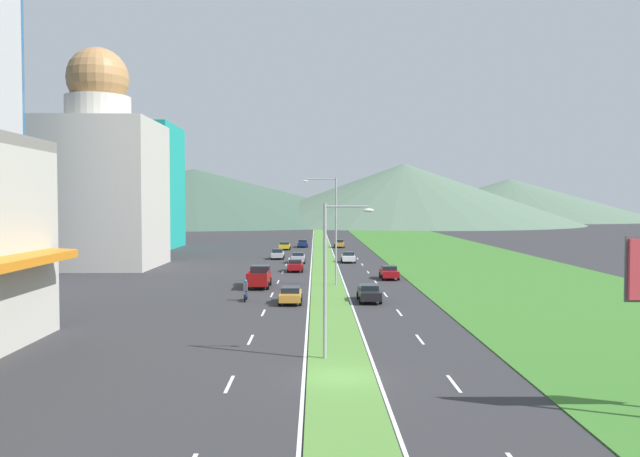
% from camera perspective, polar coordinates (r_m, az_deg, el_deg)
% --- Properties ---
extents(ground_plane, '(600.00, 600.00, 0.00)m').
position_cam_1_polar(ground_plane, '(30.93, 1.87, -13.12)').
color(ground_plane, '#2D2D30').
extents(grass_median, '(3.20, 240.00, 0.06)m').
position_cam_1_polar(grass_median, '(90.18, 0.35, -2.96)').
color(grass_median, '#518438').
rests_on(grass_median, ground_plane).
extents(grass_verge_right, '(24.00, 240.00, 0.06)m').
position_cam_1_polar(grass_verge_right, '(92.77, 13.19, -2.88)').
color(grass_verge_right, '#387028').
rests_on(grass_verge_right, ground_plane).
extents(lane_dash_left_2, '(0.16, 2.80, 0.01)m').
position_cam_1_polar(lane_dash_left_2, '(30.20, -8.05, -13.51)').
color(lane_dash_left_2, silver).
rests_on(lane_dash_left_2, ground_plane).
extents(lane_dash_left_3, '(0.16, 2.80, 0.01)m').
position_cam_1_polar(lane_dash_left_3, '(39.36, -6.19, -9.78)').
color(lane_dash_left_3, silver).
rests_on(lane_dash_left_3, ground_plane).
extents(lane_dash_left_4, '(0.16, 2.80, 0.01)m').
position_cam_1_polar(lane_dash_left_4, '(48.65, -5.05, -7.46)').
color(lane_dash_left_4, silver).
rests_on(lane_dash_left_4, ground_plane).
extents(lane_dash_left_5, '(0.16, 2.80, 0.01)m').
position_cam_1_polar(lane_dash_left_5, '(58.01, -4.29, -5.89)').
color(lane_dash_left_5, silver).
rests_on(lane_dash_left_5, ground_plane).
extents(lane_dash_left_6, '(0.16, 2.80, 0.01)m').
position_cam_1_polar(lane_dash_left_6, '(67.41, -3.75, -4.75)').
color(lane_dash_left_6, silver).
rests_on(lane_dash_left_6, ground_plane).
extents(lane_dash_left_7, '(0.16, 2.80, 0.01)m').
position_cam_1_polar(lane_dash_left_7, '(76.84, -3.33, -3.89)').
color(lane_dash_left_7, silver).
rests_on(lane_dash_left_7, ground_plane).
extents(lane_dash_left_8, '(0.16, 2.80, 0.01)m').
position_cam_1_polar(lane_dash_left_8, '(86.28, -3.01, -3.22)').
color(lane_dash_left_8, silver).
rests_on(lane_dash_left_8, ground_plane).
extents(lane_dash_left_9, '(0.16, 2.80, 0.01)m').
position_cam_1_polar(lane_dash_left_9, '(95.73, -2.76, -2.68)').
color(lane_dash_left_9, silver).
rests_on(lane_dash_left_9, ground_plane).
extents(lane_dash_right_2, '(0.16, 2.80, 0.01)m').
position_cam_1_polar(lane_dash_right_2, '(30.60, 11.80, -13.33)').
color(lane_dash_right_2, silver).
rests_on(lane_dash_right_2, ground_plane).
extents(lane_dash_right_3, '(0.16, 2.80, 0.01)m').
position_cam_1_polar(lane_dash_right_3, '(39.67, 8.85, -9.70)').
color(lane_dash_right_3, silver).
rests_on(lane_dash_right_3, ground_plane).
extents(lane_dash_right_4, '(0.16, 2.80, 0.01)m').
position_cam_1_polar(lane_dash_right_4, '(48.90, 7.05, -7.42)').
color(lane_dash_right_4, silver).
rests_on(lane_dash_right_4, ground_plane).
extents(lane_dash_right_5, '(0.16, 2.80, 0.01)m').
position_cam_1_polar(lane_dash_right_5, '(58.22, 5.83, -5.86)').
color(lane_dash_right_5, silver).
rests_on(lane_dash_right_5, ground_plane).
extents(lane_dash_right_6, '(0.16, 2.80, 0.01)m').
position_cam_1_polar(lane_dash_right_6, '(67.59, 4.95, -4.73)').
color(lane_dash_right_6, silver).
rests_on(lane_dash_right_6, ground_plane).
extents(lane_dash_right_7, '(0.16, 2.80, 0.01)m').
position_cam_1_polar(lane_dash_right_7, '(77.00, 4.29, -3.88)').
color(lane_dash_right_7, silver).
rests_on(lane_dash_right_7, ground_plane).
extents(lane_dash_right_8, '(0.16, 2.80, 0.01)m').
position_cam_1_polar(lane_dash_right_8, '(86.42, 3.77, -3.21)').
color(lane_dash_right_8, silver).
rests_on(lane_dash_right_8, ground_plane).
extents(lane_dash_right_9, '(0.16, 2.80, 0.01)m').
position_cam_1_polar(lane_dash_right_9, '(95.86, 3.35, -2.67)').
color(lane_dash_right_9, silver).
rests_on(lane_dash_right_9, ground_plane).
extents(edge_line_median_left, '(0.16, 240.00, 0.01)m').
position_cam_1_polar(edge_line_median_left, '(90.18, -0.77, -2.98)').
color(edge_line_median_left, silver).
rests_on(edge_line_median_left, ground_plane).
extents(edge_line_median_right, '(0.16, 240.00, 0.01)m').
position_cam_1_polar(edge_line_median_right, '(90.23, 1.46, -2.98)').
color(edge_line_median_right, silver).
rests_on(edge_line_median_right, ground_plane).
extents(domed_building, '(14.84, 14.84, 28.12)m').
position_cam_1_polar(domed_building, '(87.58, -19.02, 4.15)').
color(domed_building, '#B7B2A8').
rests_on(domed_building, ground_plane).
extents(midrise_colored, '(16.44, 16.44, 22.52)m').
position_cam_1_polar(midrise_colored, '(123.06, -16.41, 3.57)').
color(midrise_colored, teal).
rests_on(midrise_colored, ground_plane).
extents(hill_far_left, '(181.16, 181.16, 23.16)m').
position_cam_1_polar(hill_far_left, '(282.03, -11.09, 2.87)').
color(hill_far_left, '#3D5647').
rests_on(hill_far_left, ground_plane).
extents(hill_far_center, '(138.23, 138.23, 24.34)m').
position_cam_1_polar(hill_far_center, '(261.94, 7.48, 3.08)').
color(hill_far_center, '#516B56').
rests_on(hill_far_center, ground_plane).
extents(hill_far_right, '(140.37, 140.37, 20.63)m').
position_cam_1_polar(hill_far_right, '(337.36, 16.49, 2.49)').
color(hill_far_right, '#516B56').
rests_on(hill_far_right, ground_plane).
extents(street_lamp_near, '(2.65, 0.28, 8.18)m').
position_cam_1_polar(street_lamp_near, '(33.62, 0.95, -3.65)').
color(street_lamp_near, '#99999E').
rests_on(street_lamp_near, ground_plane).
extents(street_lamp_mid, '(3.40, 0.31, 10.75)m').
position_cam_1_polar(street_lamp_mid, '(63.72, 1.12, 0.39)').
color(street_lamp_mid, '#99999E').
rests_on(street_lamp_mid, ground_plane).
extents(car_0, '(1.87, 4.04, 1.37)m').
position_cam_1_polar(car_0, '(52.91, -2.63, -5.90)').
color(car_0, '#C6842D').
rests_on(car_0, ground_plane).
extents(car_1, '(1.92, 4.06, 1.47)m').
position_cam_1_polar(car_1, '(88.37, -1.95, -2.60)').
color(car_1, '#B2B2B7').
rests_on(car_1, ground_plane).
extents(car_2, '(1.91, 4.02, 1.44)m').
position_cam_1_polar(car_2, '(70.12, 6.16, -3.88)').
color(car_2, maroon).
rests_on(car_2, ground_plane).
extents(car_3, '(1.86, 4.07, 1.47)m').
position_cam_1_polar(car_3, '(77.50, -2.20, -3.28)').
color(car_3, maroon).
rests_on(car_3, ground_plane).
extents(car_4, '(1.88, 4.56, 1.43)m').
position_cam_1_polar(car_4, '(120.65, -1.55, -1.32)').
color(car_4, navy).
rests_on(car_4, ground_plane).
extents(car_5, '(1.87, 4.53, 1.41)m').
position_cam_1_polar(car_5, '(54.04, 4.37, -5.70)').
color(car_5, black).
rests_on(car_5, ground_plane).
extents(car_6, '(1.99, 4.28, 1.36)m').
position_cam_1_polar(car_6, '(114.11, -3.16, -1.53)').
color(car_6, yellow).
rests_on(car_6, ground_plane).
extents(car_7, '(1.93, 4.22, 1.48)m').
position_cam_1_polar(car_7, '(89.40, 2.52, -2.55)').
color(car_7, silver).
rests_on(car_7, ground_plane).
extents(car_8, '(1.85, 4.42, 1.48)m').
position_cam_1_polar(car_8, '(119.79, 1.72, -1.33)').
color(car_8, '#C6842D').
rests_on(car_8, ground_plane).
extents(car_9, '(1.86, 4.05, 1.50)m').
position_cam_1_polar(car_9, '(95.05, -3.77, -2.26)').
color(car_9, '#B2B2B7').
rests_on(car_9, ground_plane).
extents(pickup_truck_0, '(2.18, 5.40, 2.00)m').
position_cam_1_polar(pickup_truck_0, '(63.39, -5.41, -4.31)').
color(pickup_truck_0, maroon).
rests_on(pickup_truck_0, ground_plane).
extents(motorcycle_rider, '(0.36, 2.00, 1.80)m').
position_cam_1_polar(motorcycle_rider, '(54.58, -6.62, -5.62)').
color(motorcycle_rider, black).
rests_on(motorcycle_rider, ground_plane).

